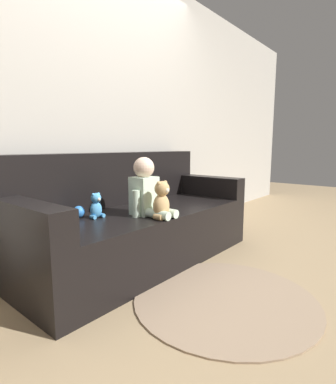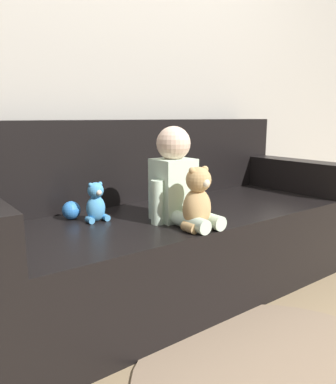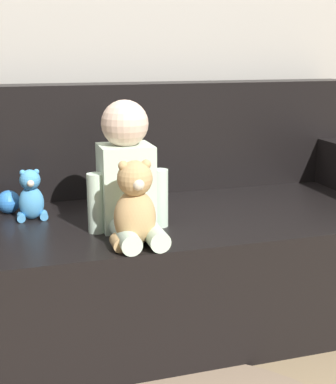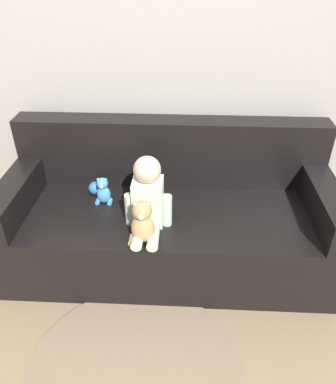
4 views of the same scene
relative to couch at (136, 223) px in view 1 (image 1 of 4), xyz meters
name	(u,v)px [view 1 (image 1 of 4)]	position (x,y,z in m)	size (l,w,h in m)	color
ground_plane	(142,260)	(0.00, -0.06, -0.31)	(12.00, 12.00, 0.00)	#9E8460
wall_back	(99,104)	(0.00, 0.44, 0.99)	(8.00, 0.05, 2.60)	#ADA89E
couch	(136,223)	(0.00, 0.00, 0.00)	(2.01, 0.83, 0.88)	black
person_baby	(146,191)	(-0.11, -0.22, 0.30)	(0.27, 0.35, 0.43)	silver
teddy_bear_brown	(162,201)	(-0.12, -0.39, 0.25)	(0.16, 0.12, 0.27)	tan
plush_toy_side	(96,206)	(-0.41, -0.02, 0.21)	(0.11, 0.08, 0.18)	#4C9EDB
toy_ball	(79,212)	(-0.49, 0.08, 0.16)	(0.08, 0.08, 0.08)	#337FDB
floor_rug	(225,299)	(-0.13, -0.90, -0.30)	(1.12, 1.12, 0.01)	gray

